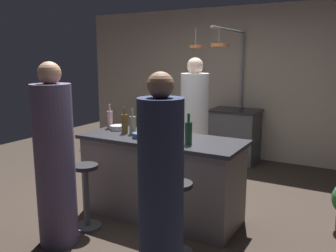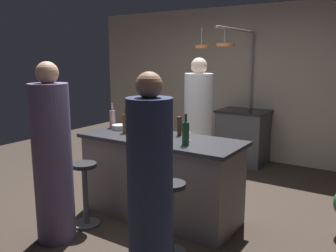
{
  "view_description": "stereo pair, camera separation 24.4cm",
  "coord_description": "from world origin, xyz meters",
  "px_view_note": "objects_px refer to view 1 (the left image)",
  "views": [
    {
      "loc": [
        1.89,
        -3.22,
        1.75
      ],
      "look_at": [
        0.0,
        0.15,
        1.0
      ],
      "focal_mm": 38.08,
      "sensor_mm": 36.0,
      "label": 1
    },
    {
      "loc": [
        2.1,
        -3.1,
        1.75
      ],
      "look_at": [
        0.0,
        0.15,
        1.0
      ],
      "focal_mm": 38.08,
      "sensor_mm": 36.0,
      "label": 2
    }
  ],
  "objects_px": {
    "wine_bottle_white": "(133,125)",
    "wine_bottle_red": "(159,127)",
    "wine_bottle_amber": "(125,123)",
    "mixing_bowl_blue": "(140,135)",
    "bar_stool_left": "(86,193)",
    "mixing_bowl_steel": "(118,128)",
    "wine_glass_near_left_guest": "(189,130)",
    "bar_stool_right": "(178,215)",
    "wine_bottle_rose": "(110,119)",
    "chef": "(194,129)",
    "guest_left": "(55,162)",
    "wine_bottle_green": "(188,133)",
    "wine_glass_by_chef": "(151,126)",
    "guest_right": "(161,189)",
    "pepper_mill": "(180,126)",
    "stove_range": "(234,136)"
  },
  "relations": [
    {
      "from": "wine_bottle_white",
      "to": "wine_bottle_red",
      "type": "height_order",
      "value": "wine_bottle_red"
    },
    {
      "from": "wine_bottle_amber",
      "to": "mixing_bowl_blue",
      "type": "distance_m",
      "value": 0.32
    },
    {
      "from": "bar_stool_left",
      "to": "mixing_bowl_steel",
      "type": "xyz_separation_m",
      "value": [
        -0.12,
        0.71,
        0.55
      ]
    },
    {
      "from": "wine_bottle_white",
      "to": "wine_glass_near_left_guest",
      "type": "relative_size",
      "value": 1.95
    },
    {
      "from": "bar_stool_right",
      "to": "wine_bottle_rose",
      "type": "distance_m",
      "value": 1.66
    },
    {
      "from": "chef",
      "to": "wine_glass_near_left_guest",
      "type": "height_order",
      "value": "chef"
    },
    {
      "from": "wine_bottle_red",
      "to": "wine_glass_near_left_guest",
      "type": "relative_size",
      "value": 2.14
    },
    {
      "from": "mixing_bowl_blue",
      "to": "guest_left",
      "type": "bearing_deg",
      "value": -113.89
    },
    {
      "from": "wine_bottle_amber",
      "to": "wine_bottle_green",
      "type": "distance_m",
      "value": 0.88
    },
    {
      "from": "wine_bottle_red",
      "to": "mixing_bowl_steel",
      "type": "relative_size",
      "value": 1.67
    },
    {
      "from": "wine_bottle_red",
      "to": "wine_glass_by_chef",
      "type": "height_order",
      "value": "wine_bottle_red"
    },
    {
      "from": "wine_glass_by_chef",
      "to": "wine_glass_near_left_guest",
      "type": "distance_m",
      "value": 0.46
    },
    {
      "from": "guest_right",
      "to": "pepper_mill",
      "type": "relative_size",
      "value": 7.86
    },
    {
      "from": "mixing_bowl_steel",
      "to": "mixing_bowl_blue",
      "type": "bearing_deg",
      "value": -25.96
    },
    {
      "from": "mixing_bowl_blue",
      "to": "wine_bottle_green",
      "type": "bearing_deg",
      "value": -0.95
    },
    {
      "from": "stove_range",
      "to": "wine_bottle_amber",
      "type": "xyz_separation_m",
      "value": [
        -0.47,
        -2.46,
        0.57
      ]
    },
    {
      "from": "wine_bottle_amber",
      "to": "pepper_mill",
      "type": "bearing_deg",
      "value": 18.97
    },
    {
      "from": "stove_range",
      "to": "bar_stool_left",
      "type": "distance_m",
      "value": 3.12
    },
    {
      "from": "stove_range",
      "to": "pepper_mill",
      "type": "bearing_deg",
      "value": -86.88
    },
    {
      "from": "bar_stool_right",
      "to": "wine_glass_near_left_guest",
      "type": "xyz_separation_m",
      "value": [
        -0.21,
        0.64,
        0.63
      ]
    },
    {
      "from": "bar_stool_left",
      "to": "bar_stool_right",
      "type": "distance_m",
      "value": 1.06
    },
    {
      "from": "wine_bottle_amber",
      "to": "wine_bottle_green",
      "type": "xyz_separation_m",
      "value": [
        0.87,
        -0.13,
        0.01
      ]
    },
    {
      "from": "guest_left",
      "to": "wine_glass_near_left_guest",
      "type": "bearing_deg",
      "value": 48.42
    },
    {
      "from": "bar_stool_right",
      "to": "mixing_bowl_steel",
      "type": "height_order",
      "value": "mixing_bowl_steel"
    },
    {
      "from": "bar_stool_left",
      "to": "guest_left",
      "type": "xyz_separation_m",
      "value": [
        -0.04,
        -0.36,
        0.42
      ]
    },
    {
      "from": "guest_right",
      "to": "pepper_mill",
      "type": "distance_m",
      "value": 1.32
    },
    {
      "from": "guest_right",
      "to": "wine_glass_by_chef",
      "type": "relative_size",
      "value": 11.31
    },
    {
      "from": "wine_bottle_amber",
      "to": "wine_bottle_rose",
      "type": "relative_size",
      "value": 1.02
    },
    {
      "from": "pepper_mill",
      "to": "mixing_bowl_steel",
      "type": "relative_size",
      "value": 1.12
    },
    {
      "from": "chef",
      "to": "wine_bottle_white",
      "type": "relative_size",
      "value": 6.12
    },
    {
      "from": "wine_bottle_amber",
      "to": "chef",
      "type": "bearing_deg",
      "value": 68.18
    },
    {
      "from": "mixing_bowl_steel",
      "to": "wine_bottle_rose",
      "type": "bearing_deg",
      "value": 163.44
    },
    {
      "from": "stove_range",
      "to": "wine_bottle_red",
      "type": "height_order",
      "value": "wine_bottle_red"
    },
    {
      "from": "guest_left",
      "to": "mixing_bowl_steel",
      "type": "xyz_separation_m",
      "value": [
        -0.08,
        1.07,
        0.13
      ]
    },
    {
      "from": "bar_stool_left",
      "to": "wine_bottle_white",
      "type": "height_order",
      "value": "wine_bottle_white"
    },
    {
      "from": "pepper_mill",
      "to": "mixing_bowl_blue",
      "type": "height_order",
      "value": "pepper_mill"
    },
    {
      "from": "mixing_bowl_steel",
      "to": "stove_range",
      "type": "bearing_deg",
      "value": 74.66
    },
    {
      "from": "bar_stool_left",
      "to": "wine_glass_near_left_guest",
      "type": "distance_m",
      "value": 1.24
    },
    {
      "from": "bar_stool_left",
      "to": "mixing_bowl_steel",
      "type": "distance_m",
      "value": 0.91
    },
    {
      "from": "stove_range",
      "to": "wine_glass_near_left_guest",
      "type": "distance_m",
      "value": 2.51
    },
    {
      "from": "wine_glass_by_chef",
      "to": "bar_stool_right",
      "type": "bearing_deg",
      "value": -43.59
    },
    {
      "from": "wine_bottle_red",
      "to": "guest_left",
      "type": "bearing_deg",
      "value": -119.89
    },
    {
      "from": "stove_range",
      "to": "wine_glass_by_chef",
      "type": "xyz_separation_m",
      "value": [
        -0.13,
        -2.44,
        0.56
      ]
    },
    {
      "from": "bar_stool_left",
      "to": "stove_range",
      "type": "bearing_deg",
      "value": 80.2
    },
    {
      "from": "chef",
      "to": "wine_bottle_amber",
      "type": "xyz_separation_m",
      "value": [
        -0.4,
        -1.0,
        0.21
      ]
    },
    {
      "from": "wine_bottle_white",
      "to": "wine_bottle_red",
      "type": "xyz_separation_m",
      "value": [
        0.35,
        -0.01,
        0.01
      ]
    },
    {
      "from": "bar_stool_left",
      "to": "wine_bottle_red",
      "type": "distance_m",
      "value": 1.03
    },
    {
      "from": "pepper_mill",
      "to": "mixing_bowl_blue",
      "type": "xyz_separation_m",
      "value": [
        -0.31,
        -0.32,
        -0.08
      ]
    },
    {
      "from": "guest_left",
      "to": "pepper_mill",
      "type": "bearing_deg",
      "value": 59.53
    },
    {
      "from": "guest_right",
      "to": "wine_bottle_white",
      "type": "relative_size",
      "value": 5.79
    }
  ]
}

